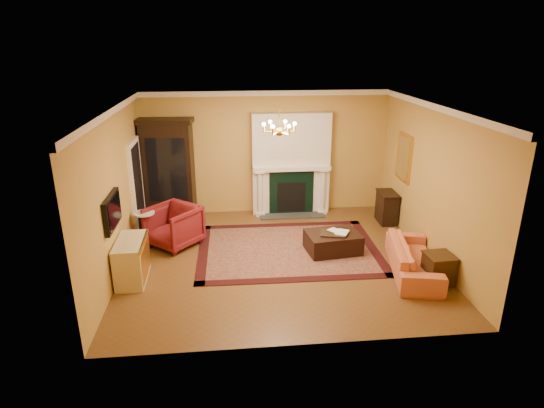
{
  "coord_description": "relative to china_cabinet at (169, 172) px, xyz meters",
  "views": [
    {
      "loc": [
        -0.97,
        -8.11,
        4.11
      ],
      "look_at": [
        -0.1,
        0.3,
        1.05
      ],
      "focal_mm": 30.0,
      "sensor_mm": 36.0,
      "label": 1
    }
  ],
  "objects": [
    {
      "name": "chandelier",
      "position": [
        2.34,
        -2.49,
        1.45
      ],
      "size": [
        0.63,
        0.55,
        0.53
      ],
      "color": "gold",
      "rests_on": "ceiling"
    },
    {
      "name": "china_cabinet",
      "position": [
        0.0,
        0.0,
        0.0
      ],
      "size": [
        1.21,
        0.65,
        2.32
      ],
      "primitive_type": "cube",
      "rotation": [
        0.0,
        0.0,
        -0.11
      ],
      "color": "black",
      "rests_on": "floor"
    },
    {
      "name": "topiary_right",
      "position": [
        3.45,
        0.04,
        0.31
      ],
      "size": [
        0.16,
        0.16,
        0.43
      ],
      "color": "gray",
      "rests_on": "fireplace"
    },
    {
      "name": "coral_sofa",
      "position": [
        4.78,
        -3.3,
        -0.78
      ],
      "size": [
        0.96,
        2.04,
        0.77
      ],
      "primitive_type": "imported",
      "rotation": [
        0.0,
        0.0,
        1.37
      ],
      "color": "#C9663F",
      "rests_on": "floor"
    },
    {
      "name": "oriental_rug",
      "position": [
        2.6,
        -2.09,
        -1.15
      ],
      "size": [
        3.76,
        2.84,
        0.01
      ],
      "primitive_type": "cube",
      "rotation": [
        0.0,
        0.0,
        -0.02
      ],
      "color": "#430E1A",
      "rests_on": "floor"
    },
    {
      "name": "ottoman_tray",
      "position": [
        3.47,
        -2.34,
        -0.73
      ],
      "size": [
        0.57,
        0.49,
        0.03
      ],
      "primitive_type": "cube",
      "rotation": [
        0.0,
        0.0,
        -0.26
      ],
      "color": "black",
      "rests_on": "leather_ottoman"
    },
    {
      "name": "crown_molding",
      "position": [
        2.34,
        -1.53,
        1.78
      ],
      "size": [
        6.0,
        5.5,
        0.12
      ],
      "color": "white",
      "rests_on": "ceiling"
    },
    {
      "name": "ceiling",
      "position": [
        2.34,
        -2.49,
        1.85
      ],
      "size": [
        6.0,
        5.5,
        0.02
      ],
      "primitive_type": "cube",
      "color": "white",
      "rests_on": "wall_back"
    },
    {
      "name": "doorway",
      "position": [
        -0.61,
        -0.79,
        -0.11
      ],
      "size": [
        0.08,
        1.05,
        2.1
      ],
      "color": "white",
      "rests_on": "wall_left"
    },
    {
      "name": "commode",
      "position": [
        -0.39,
        -3.04,
        -0.78
      ],
      "size": [
        0.5,
        1.03,
        0.76
      ],
      "primitive_type": "cube",
      "rotation": [
        0.0,
        0.0,
        0.02
      ],
      "color": "beige",
      "rests_on": "floor"
    },
    {
      "name": "book_b",
      "position": [
        3.54,
        -2.31,
        -0.56
      ],
      "size": [
        0.22,
        0.14,
        0.32
      ],
      "primitive_type": "imported",
      "rotation": [
        0.0,
        0.0,
        -0.51
      ],
      "color": "gray",
      "rests_on": "ottoman_tray"
    },
    {
      "name": "pedestal_table",
      "position": [
        -0.36,
        -1.63,
        -0.72
      ],
      "size": [
        0.43,
        0.43,
        0.76
      ],
      "color": "black",
      "rests_on": "floor"
    },
    {
      "name": "leather_ottoman",
      "position": [
        3.49,
        -2.28,
        -0.95
      ],
      "size": [
        1.14,
        0.89,
        0.39
      ],
      "primitive_type": "cube",
      "rotation": [
        0.0,
        0.0,
        0.13
      ],
      "color": "black",
      "rests_on": "oriental_rug"
    },
    {
      "name": "wingback_armchair",
      "position": [
        0.22,
        -1.63,
        -0.68
      ],
      "size": [
        1.27,
        1.27,
        0.96
      ],
      "primitive_type": "imported",
      "rotation": [
        0.0,
        0.0,
        -0.72
      ],
      "color": "maroon",
      "rests_on": "floor"
    },
    {
      "name": "console_table",
      "position": [
        5.12,
        -0.83,
        -0.8
      ],
      "size": [
        0.39,
        0.65,
        0.72
      ],
      "primitive_type": "cube",
      "rotation": [
        0.0,
        0.0,
        -0.03
      ],
      "color": "black",
      "rests_on": "floor"
    },
    {
      "name": "gilt_mirror",
      "position": [
        5.31,
        -1.09,
        0.49
      ],
      "size": [
        0.06,
        0.76,
        1.05
      ],
      "color": "gold",
      "rests_on": "wall_right"
    },
    {
      "name": "wall_front",
      "position": [
        2.34,
        -5.25,
        0.34
      ],
      "size": [
        6.0,
        0.02,
        3.0
      ],
      "primitive_type": "cube",
      "color": "#D0934A",
      "rests_on": "floor"
    },
    {
      "name": "wall_right",
      "position": [
        5.35,
        -2.49,
        0.34
      ],
      "size": [
        0.02,
        5.5,
        3.0
      ],
      "primitive_type": "cube",
      "color": "#D0934A",
      "rests_on": "floor"
    },
    {
      "name": "fireplace",
      "position": [
        2.94,
        0.08,
        0.04
      ],
      "size": [
        1.9,
        0.7,
        2.5
      ],
      "color": "silver",
      "rests_on": "wall_back"
    },
    {
      "name": "floor",
      "position": [
        2.34,
        -2.49,
        -1.17
      ],
      "size": [
        6.0,
        5.5,
        0.02
      ],
      "primitive_type": "cube",
      "color": "brown",
      "rests_on": "ground"
    },
    {
      "name": "book_a",
      "position": [
        3.45,
        -2.33,
        -0.58
      ],
      "size": [
        0.18,
        0.14,
        0.27
      ],
      "primitive_type": "imported",
      "rotation": [
        0.0,
        0.0,
        0.65
      ],
      "color": "gray",
      "rests_on": "ottoman_tray"
    },
    {
      "name": "topiary_left",
      "position": [
        2.28,
        0.04,
        0.31
      ],
      "size": [
        0.16,
        0.16,
        0.44
      ],
      "color": "gray",
      "rests_on": "fireplace"
    },
    {
      "name": "tv_panel",
      "position": [
        -0.6,
        -3.09,
        0.19
      ],
      "size": [
        0.09,
        0.95,
        0.58
      ],
      "color": "black",
      "rests_on": "wall_left"
    },
    {
      "name": "wall_left",
      "position": [
        -0.67,
        -2.49,
        0.34
      ],
      "size": [
        0.02,
        5.5,
        3.0
      ],
      "primitive_type": "cube",
      "color": "#D0934A",
      "rests_on": "floor"
    },
    {
      "name": "end_table",
      "position": [
        5.06,
        -3.73,
        -0.9
      ],
      "size": [
        0.48,
        0.48,
        0.53
      ],
      "primitive_type": "cube",
      "rotation": [
        0.0,
        0.0,
        0.06
      ],
      "color": "#3B2610",
      "rests_on": "floor"
    },
    {
      "name": "wall_back",
      "position": [
        2.34,
        0.27,
        0.34
      ],
      "size": [
        6.0,
        0.02,
        3.0
      ],
      "primitive_type": "cube",
      "color": "#D0934A",
      "rests_on": "floor"
    }
  ]
}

